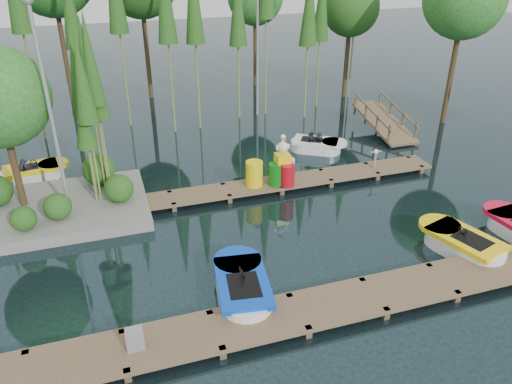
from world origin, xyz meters
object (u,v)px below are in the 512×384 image
object	(u,v)px
utility_cabinet	(135,339)
yellow_barrel	(254,174)
drum_cluster	(283,169)
island	(29,127)
boat_blue	(242,289)
boat_yellow_far	(33,173)

from	to	relation	value
utility_cabinet	yellow_barrel	size ratio (longest dim) A/B	0.52
utility_cabinet	drum_cluster	xyz separation A→B (m)	(6.21, 6.85, 0.32)
yellow_barrel	drum_cluster	size ratio (longest dim) A/B	0.49
island	boat_blue	world-z (taller)	island
utility_cabinet	drum_cluster	world-z (taller)	drum_cluster
island	boat_yellow_far	size ratio (longest dim) A/B	2.47
boat_blue	boat_yellow_far	size ratio (longest dim) A/B	1.15
yellow_barrel	drum_cluster	xyz separation A→B (m)	(1.10, -0.15, 0.09)
boat_yellow_far	utility_cabinet	size ratio (longest dim) A/B	5.53
island	drum_cluster	bearing A→B (deg)	-6.34
drum_cluster	island	bearing A→B (deg)	173.66
boat_yellow_far	yellow_barrel	xyz separation A→B (m)	(8.01, -3.83, 0.51)
boat_blue	boat_yellow_far	bearing A→B (deg)	129.56
drum_cluster	boat_yellow_far	bearing A→B (deg)	156.41
boat_yellow_far	yellow_barrel	bearing A→B (deg)	-13.81
utility_cabinet	drum_cluster	bearing A→B (deg)	47.78
island	utility_cabinet	bearing A→B (deg)	-73.78
island	yellow_barrel	world-z (taller)	island
boat_blue	utility_cabinet	world-z (taller)	boat_blue
island	yellow_barrel	size ratio (longest dim) A/B	7.04
yellow_barrel	boat_yellow_far	bearing A→B (deg)	154.47
boat_blue	yellow_barrel	xyz separation A→B (m)	(2.18, 5.72, 0.49)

